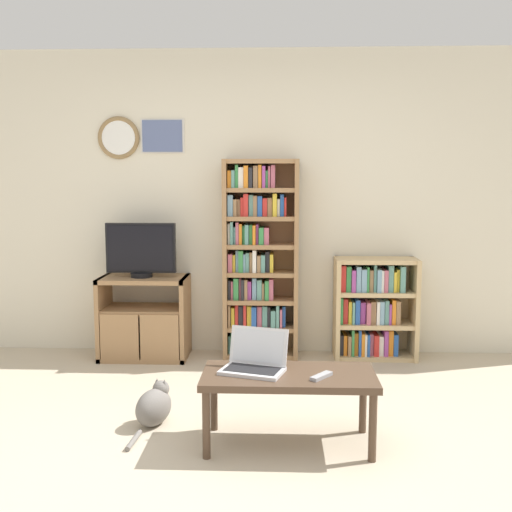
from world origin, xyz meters
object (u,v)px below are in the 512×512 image
object	(u,v)px
coffee_table	(289,382)
remote_near_laptop	(321,376)
television	(141,250)
laptop	(255,360)
bookshelf_tall	(257,260)
bookshelf_short	(372,308)
cat	(155,406)
tv_stand	(144,318)

from	to	relation	value
coffee_table	remote_near_laptop	distance (m)	0.20
television	laptop	size ratio (longest dim) A/B	1.45
bookshelf_tall	laptop	world-z (taller)	bookshelf_tall
bookshelf_tall	bookshelf_short	size ratio (longest dim) A/B	1.96
laptop	bookshelf_tall	bearing A→B (deg)	108.57
television	laptop	bearing A→B (deg)	-57.60
coffee_table	remote_near_laptop	world-z (taller)	remote_near_laptop
coffee_table	remote_near_laptop	xyz separation A→B (m)	(0.18, -0.08, 0.06)
remote_near_laptop	cat	xyz separation A→B (m)	(-1.00, 0.32, -0.31)
bookshelf_short	remote_near_laptop	bearing A→B (deg)	-106.89
television	cat	world-z (taller)	television
television	coffee_table	size ratio (longest dim) A/B	0.60
tv_stand	television	bearing A→B (deg)	168.44
television	bookshelf_tall	bearing A→B (deg)	6.13
tv_stand	coffee_table	size ratio (longest dim) A/B	0.75
tv_stand	laptop	bearing A→B (deg)	-57.94
laptop	tv_stand	bearing A→B (deg)	138.90
bookshelf_tall	coffee_table	xyz separation A→B (m)	(0.24, -1.75, -0.45)
bookshelf_tall	bookshelf_short	bearing A→B (deg)	-0.69
television	tv_stand	bearing A→B (deg)	-11.56
bookshelf_short	remote_near_laptop	world-z (taller)	bookshelf_short
bookshelf_short	bookshelf_tall	bearing A→B (deg)	179.31
bookshelf_short	laptop	xyz separation A→B (m)	(-0.92, -1.70, 0.06)
cat	bookshelf_short	bearing A→B (deg)	69.85
television	laptop	world-z (taller)	television
tv_stand	cat	world-z (taller)	tv_stand
television	bookshelf_short	bearing A→B (deg)	2.72
cat	coffee_table	bearing A→B (deg)	9.14
television	coffee_table	xyz separation A→B (m)	(1.21, -1.65, -0.55)
laptop	remote_near_laptop	size ratio (longest dim) A/B	2.64
television	remote_near_laptop	size ratio (longest dim) A/B	3.81
bookshelf_short	laptop	bearing A→B (deg)	-118.52
laptop	remote_near_laptop	distance (m)	0.39
bookshelf_tall	bookshelf_short	xyz separation A→B (m)	(0.97, -0.01, -0.40)
bookshelf_tall	bookshelf_short	world-z (taller)	bookshelf_tall
bookshelf_tall	laptop	xyz separation A→B (m)	(0.05, -1.71, -0.35)
tv_stand	bookshelf_short	world-z (taller)	bookshelf_short
remote_near_laptop	laptop	bearing A→B (deg)	20.76
television	bookshelf_tall	world-z (taller)	bookshelf_tall
bookshelf_short	laptop	world-z (taller)	bookshelf_short
tv_stand	bookshelf_tall	xyz separation A→B (m)	(0.95, 0.11, 0.48)
tv_stand	bookshelf_tall	distance (m)	1.07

